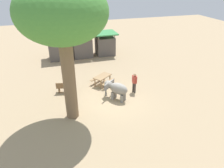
{
  "coord_description": "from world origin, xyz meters",
  "views": [
    {
      "loc": [
        -3.88,
        -12.39,
        8.12
      ],
      "look_at": [
        0.18,
        0.99,
        0.8
      ],
      "focal_mm": 33.39,
      "sensor_mm": 36.0,
      "label": 1
    }
  ],
  "objects_px": {
    "picnic_table_near": "(102,78)",
    "wooden_bench": "(66,87)",
    "elephant": "(116,89)",
    "person_handler": "(134,81)",
    "market_stall_white": "(58,49)",
    "market_stall_green": "(105,45)",
    "shade_tree_main": "(62,15)",
    "market_stall_orange": "(82,47)"
  },
  "relations": [
    {
      "from": "picnic_table_near",
      "to": "wooden_bench",
      "type": "bearing_deg",
      "value": 152.01
    },
    {
      "from": "elephant",
      "to": "wooden_bench",
      "type": "distance_m",
      "value": 4.01
    },
    {
      "from": "elephant",
      "to": "picnic_table_near",
      "type": "height_order",
      "value": "elephant"
    },
    {
      "from": "elephant",
      "to": "picnic_table_near",
      "type": "xyz_separation_m",
      "value": [
        -0.37,
        2.5,
        -0.26
      ]
    },
    {
      "from": "person_handler",
      "to": "wooden_bench",
      "type": "relative_size",
      "value": 1.11
    },
    {
      "from": "person_handler",
      "to": "wooden_bench",
      "type": "height_order",
      "value": "person_handler"
    },
    {
      "from": "market_stall_white",
      "to": "market_stall_green",
      "type": "xyz_separation_m",
      "value": [
        5.2,
        0.0,
        0.0
      ]
    },
    {
      "from": "person_handler",
      "to": "wooden_bench",
      "type": "xyz_separation_m",
      "value": [
        -5.08,
        1.51,
        -0.48
      ]
    },
    {
      "from": "person_handler",
      "to": "shade_tree_main",
      "type": "height_order",
      "value": "shade_tree_main"
    },
    {
      "from": "person_handler",
      "to": "market_stall_green",
      "type": "relative_size",
      "value": 0.64
    },
    {
      "from": "elephant",
      "to": "shade_tree_main",
      "type": "xyz_separation_m",
      "value": [
        -3.33,
        -1.2,
        5.45
      ]
    },
    {
      "from": "person_handler",
      "to": "market_stall_white",
      "type": "bearing_deg",
      "value": -85.09
    },
    {
      "from": "person_handler",
      "to": "market_stall_green",
      "type": "height_order",
      "value": "market_stall_green"
    },
    {
      "from": "shade_tree_main",
      "to": "wooden_bench",
      "type": "bearing_deg",
      "value": 91.95
    },
    {
      "from": "shade_tree_main",
      "to": "market_stall_orange",
      "type": "bearing_deg",
      "value": 76.89
    },
    {
      "from": "market_stall_white",
      "to": "market_stall_green",
      "type": "bearing_deg",
      "value": 0.0
    },
    {
      "from": "market_stall_green",
      "to": "wooden_bench",
      "type": "bearing_deg",
      "value": -124.26
    },
    {
      "from": "wooden_bench",
      "to": "market_stall_orange",
      "type": "height_order",
      "value": "market_stall_orange"
    },
    {
      "from": "wooden_bench",
      "to": "market_stall_orange",
      "type": "bearing_deg",
      "value": 83.63
    },
    {
      "from": "market_stall_orange",
      "to": "market_stall_white",
      "type": "bearing_deg",
      "value": 180.0
    },
    {
      "from": "elephant",
      "to": "market_stall_green",
      "type": "bearing_deg",
      "value": -52.43
    },
    {
      "from": "market_stall_white",
      "to": "picnic_table_near",
      "type": "bearing_deg",
      "value": -67.38
    },
    {
      "from": "market_stall_green",
      "to": "market_stall_orange",
      "type": "bearing_deg",
      "value": 180.0
    },
    {
      "from": "shade_tree_main",
      "to": "picnic_table_near",
      "type": "relative_size",
      "value": 3.91
    },
    {
      "from": "person_handler",
      "to": "shade_tree_main",
      "type": "bearing_deg",
      "value": -4.65
    },
    {
      "from": "wooden_bench",
      "to": "picnic_table_near",
      "type": "relative_size",
      "value": 0.7
    },
    {
      "from": "elephant",
      "to": "market_stall_green",
      "type": "relative_size",
      "value": 0.71
    },
    {
      "from": "elephant",
      "to": "shade_tree_main",
      "type": "relative_size",
      "value": 0.22
    },
    {
      "from": "elephant",
      "to": "picnic_table_near",
      "type": "bearing_deg",
      "value": -33.36
    },
    {
      "from": "wooden_bench",
      "to": "market_stall_green",
      "type": "distance_m",
      "value": 9.36
    },
    {
      "from": "person_handler",
      "to": "market_stall_orange",
      "type": "height_order",
      "value": "market_stall_orange"
    },
    {
      "from": "person_handler",
      "to": "market_stall_orange",
      "type": "bearing_deg",
      "value": -98.94
    },
    {
      "from": "person_handler",
      "to": "picnic_table_near",
      "type": "relative_size",
      "value": 0.78
    },
    {
      "from": "market_stall_white",
      "to": "market_stall_orange",
      "type": "relative_size",
      "value": 1.0
    },
    {
      "from": "market_stall_white",
      "to": "market_stall_green",
      "type": "height_order",
      "value": "same"
    },
    {
      "from": "market_stall_green",
      "to": "elephant",
      "type": "bearing_deg",
      "value": -100.54
    },
    {
      "from": "picnic_table_near",
      "to": "market_stall_white",
      "type": "height_order",
      "value": "market_stall_white"
    },
    {
      "from": "shade_tree_main",
      "to": "wooden_bench",
      "type": "xyz_separation_m",
      "value": [
        -0.11,
        3.22,
        -5.82
      ]
    },
    {
      "from": "shade_tree_main",
      "to": "market_stall_white",
      "type": "distance_m",
      "value": 12.09
    },
    {
      "from": "wooden_bench",
      "to": "market_stall_white",
      "type": "relative_size",
      "value": 0.58
    },
    {
      "from": "person_handler",
      "to": "market_stall_white",
      "type": "xyz_separation_m",
      "value": [
        -5.02,
        9.22,
        0.19
      ]
    },
    {
      "from": "elephant",
      "to": "shade_tree_main",
      "type": "bearing_deg",
      "value": 67.93
    }
  ]
}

